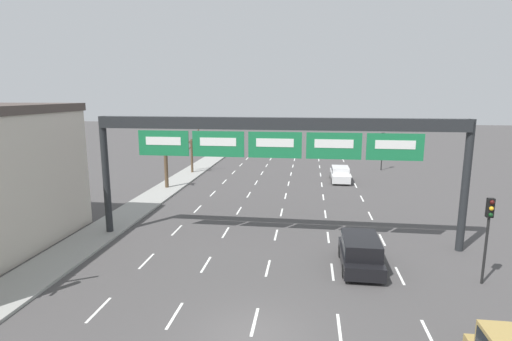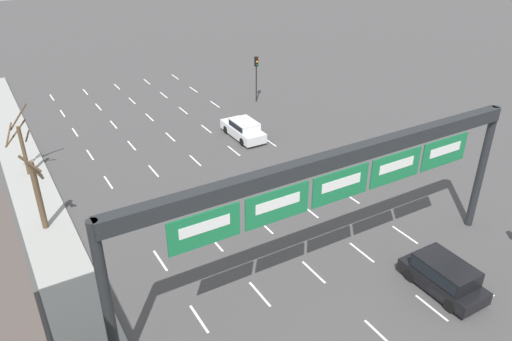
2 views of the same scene
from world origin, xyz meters
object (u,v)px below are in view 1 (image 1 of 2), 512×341
Objects in this scene: traffic_light_near_gantry at (383,144)px; traffic_light_mid_block at (489,223)px; suv_black at (361,251)px; sign_gantry at (275,139)px; car_white at (340,174)px; tree_bare_second at (166,162)px; tree_bare_third at (192,152)px.

traffic_light_near_gantry is 29.01m from traffic_light_mid_block.
sign_gantry is at bearing 146.53° from suv_black.
traffic_light_near_gantry is (10.47, 24.84, -3.15)m from sign_gantry.
sign_gantry is 19.49m from car_white.
traffic_light_mid_block is 27.25m from tree_bare_second.
suv_black is at bearing -43.90° from tree_bare_second.
tree_bare_second is (-16.55, -5.61, 1.81)m from car_white.
car_white is 22.83m from traffic_light_mid_block.
tree_bare_third is (-21.63, -4.67, -0.76)m from traffic_light_near_gantry.
tree_bare_second is at bearing -161.28° from car_white.
traffic_light_near_gantry is at bearing 52.45° from car_white.
tree_bare_second is at bearing -150.25° from traffic_light_near_gantry.
sign_gantry is 5.15× the size of suv_black.
tree_bare_second is at bearing 142.63° from traffic_light_mid_block.
tree_bare_second is at bearing -91.47° from tree_bare_third.
sign_gantry reaches higher than traffic_light_mid_block.
sign_gantry reaches higher than tree_bare_second.
sign_gantry is at bearing -112.85° from traffic_light_near_gantry.
car_white is 0.93× the size of tree_bare_second.
tree_bare_second reaches higher than tree_bare_third.
suv_black is 22.40m from tree_bare_second.
suv_black is 0.84× the size of tree_bare_second.
traffic_light_mid_block is 0.84× the size of tree_bare_third.
tree_bare_third reaches higher than traffic_light_mid_block.
traffic_light_near_gantry is 0.87× the size of tree_bare_second.
sign_gantry is at bearing -47.41° from tree_bare_second.
tree_bare_second reaches higher than traffic_light_mid_block.
car_white is at bearing 18.72° from tree_bare_second.
car_white is at bearing 73.91° from sign_gantry.
sign_gantry is at bearing -61.03° from tree_bare_third.
traffic_light_near_gantry is at bearing 78.41° from suv_black.
tree_bare_third is (0.20, 7.80, -0.23)m from tree_bare_second.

